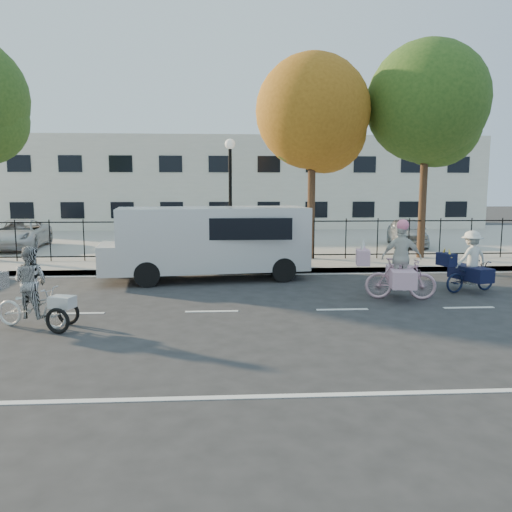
{
  "coord_description": "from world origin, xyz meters",
  "views": [
    {
      "loc": [
        0.34,
        -11.07,
        2.8
      ],
      "look_at": [
        1.08,
        1.2,
        1.1
      ],
      "focal_mm": 35.0,
      "sensor_mm": 36.0,
      "label": 1
    }
  ],
  "objects": [
    {
      "name": "ground",
      "position": [
        0.0,
        0.0,
        0.0
      ],
      "size": [
        120.0,
        120.0,
        0.0
      ],
      "primitive_type": "plane",
      "color": "#333334"
    },
    {
      "name": "road_markings",
      "position": [
        0.0,
        0.0,
        0.01
      ],
      "size": [
        60.0,
        9.52,
        0.01
      ],
      "primitive_type": null,
      "color": "silver",
      "rests_on": "ground"
    },
    {
      "name": "curb",
      "position": [
        0.0,
        5.05,
        0.07
      ],
      "size": [
        60.0,
        0.1,
        0.15
      ],
      "primitive_type": "cube",
      "color": "#A8A399",
      "rests_on": "ground"
    },
    {
      "name": "sidewalk",
      "position": [
        0.0,
        6.1,
        0.07
      ],
      "size": [
        60.0,
        2.2,
        0.15
      ],
      "primitive_type": "cube",
      "color": "#A8A399",
      "rests_on": "ground"
    },
    {
      "name": "parking_lot",
      "position": [
        0.0,
        15.0,
        0.07
      ],
      "size": [
        60.0,
        15.6,
        0.15
      ],
      "primitive_type": "cube",
      "color": "#A8A399",
      "rests_on": "ground"
    },
    {
      "name": "iron_fence",
      "position": [
        0.0,
        7.2,
        0.9
      ],
      "size": [
        58.0,
        0.06,
        1.5
      ],
      "primitive_type": null,
      "color": "black",
      "rests_on": "sidewalk"
    },
    {
      "name": "building",
      "position": [
        0.0,
        25.0,
        3.0
      ],
      "size": [
        34.0,
        10.0,
        6.0
      ],
      "primitive_type": "cube",
      "color": "silver",
      "rests_on": "ground"
    },
    {
      "name": "lamppost",
      "position": [
        0.5,
        6.8,
        3.11
      ],
      "size": [
        0.36,
        0.36,
        4.33
      ],
      "color": "black",
      "rests_on": "sidewalk"
    },
    {
      "name": "street_sign",
      "position": [
        -1.85,
        6.8,
        1.42
      ],
      "size": [
        0.85,
        0.06,
        1.8
      ],
      "color": "black",
      "rests_on": "sidewalk"
    },
    {
      "name": "zebra_trike",
      "position": [
        -3.56,
        -1.05,
        0.64
      ],
      "size": [
        1.92,
        1.13,
        1.65
      ],
      "rotation": [
        0.0,
        0.0,
        1.29
      ],
      "color": "silver",
      "rests_on": "ground"
    },
    {
      "name": "unicorn_bike",
      "position": [
        4.67,
        0.99,
        0.75
      ],
      "size": [
        2.04,
        1.45,
        2.02
      ],
      "rotation": [
        0.0,
        0.0,
        1.38
      ],
      "color": "#CF9DAF",
      "rests_on": "ground"
    },
    {
      "name": "bull_bike",
      "position": [
        6.88,
        1.78,
        0.66
      ],
      "size": [
        1.83,
        1.29,
        1.65
      ],
      "rotation": [
        0.0,
        0.0,
        1.87
      ],
      "color": "#0F1733",
      "rests_on": "ground"
    },
    {
      "name": "white_van",
      "position": [
        -0.18,
        4.12,
        1.21
      ],
      "size": [
        6.4,
        2.83,
        2.19
      ],
      "rotation": [
        0.0,
        0.0,
        0.14
      ],
      "color": "silver",
      "rests_on": "ground"
    },
    {
      "name": "pedestrian",
      "position": [
        -3.2,
        6.8,
        1.11
      ],
      "size": [
        0.84,
        0.79,
        1.92
      ],
      "primitive_type": "imported",
      "rotation": [
        0.0,
        0.0,
        3.81
      ],
      "color": "black",
      "rests_on": "sidewalk"
    },
    {
      "name": "lot_car_b",
      "position": [
        -8.68,
        11.06,
        0.77
      ],
      "size": [
        2.58,
        4.67,
        1.24
      ],
      "primitive_type": "imported",
      "rotation": [
        0.0,
        0.0,
        0.12
      ],
      "color": "silver",
      "rests_on": "parking_lot"
    },
    {
      "name": "lot_car_c",
      "position": [
        -0.87,
        9.51,
        0.83
      ],
      "size": [
        2.54,
        4.34,
        1.35
      ],
      "primitive_type": "imported",
      "rotation": [
        0.0,
        0.0,
        0.29
      ],
      "color": "#4D4F55",
      "rests_on": "parking_lot"
    },
    {
      "name": "lot_car_d",
      "position": [
        8.54,
        11.06,
        0.79
      ],
      "size": [
        2.25,
        3.99,
        1.28
      ],
      "primitive_type": "imported",
      "rotation": [
        0.0,
        0.0,
        -0.2
      ],
      "color": "#AFB3B7",
      "rests_on": "parking_lot"
    },
    {
      "name": "tree_mid",
      "position": [
        3.64,
        7.36,
        5.3
      ],
      "size": [
        4.13,
        4.13,
        7.57
      ],
      "color": "#442D1D",
      "rests_on": "ground"
    },
    {
      "name": "tree_east",
      "position": [
        7.85,
        7.36,
        5.66
      ],
      "size": [
        4.41,
        4.41,
        8.09
      ],
      "color": "#442D1D",
      "rests_on": "ground"
    }
  ]
}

